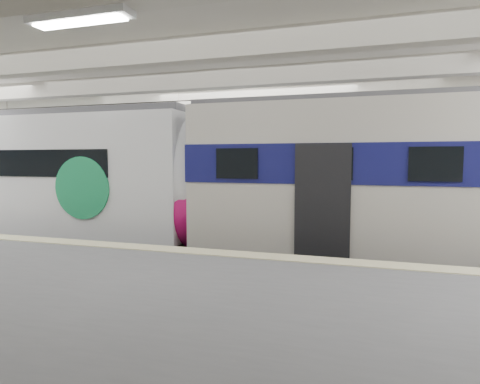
% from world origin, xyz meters
% --- Properties ---
extents(station_hall, '(36.00, 24.00, 5.75)m').
position_xyz_m(station_hall, '(0.00, -1.74, 3.24)').
color(station_hall, black).
rests_on(station_hall, ground).
extents(modern_emu, '(13.98, 2.89, 4.50)m').
position_xyz_m(modern_emu, '(-6.01, -0.00, 2.21)').
color(modern_emu, white).
rests_on(modern_emu, ground).
extents(older_rer, '(13.81, 3.05, 4.54)m').
position_xyz_m(older_rer, '(6.29, 0.00, 2.38)').
color(older_rer, beige).
rests_on(older_rer, ground).
extents(far_train, '(14.37, 3.17, 4.56)m').
position_xyz_m(far_train, '(-8.00, 5.50, 2.35)').
color(far_train, white).
rests_on(far_train, ground).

